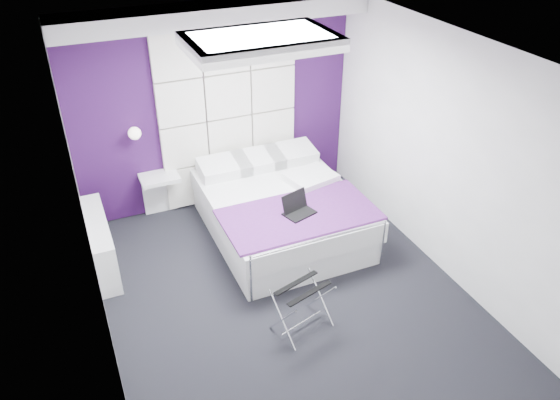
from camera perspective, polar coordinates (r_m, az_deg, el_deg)
name	(u,v)px	position (r m, az deg, el deg)	size (l,w,h in m)	color
floor	(286,295)	(5.89, 0.63, -9.92)	(4.40, 4.40, 0.00)	black
ceiling	(288,53)	(4.58, 0.83, 15.08)	(4.40, 4.40, 0.00)	white
wall_back	(215,108)	(6.97, -6.76, 9.56)	(3.60, 3.60, 0.00)	silver
wall_left	(88,235)	(4.78, -19.42, -3.46)	(4.40, 4.40, 0.00)	silver
wall_right	(443,156)	(5.99, 16.71, 4.47)	(4.40, 4.40, 0.00)	silver
accent_wall	(216,108)	(6.96, -6.74, 9.53)	(3.58, 0.02, 2.58)	#300E40
soffit	(216,13)	(6.38, -6.76, 18.79)	(3.58, 0.50, 0.20)	white
headboard	(229,117)	(7.01, -5.37, 8.61)	(1.80, 0.08, 2.30)	silver
skylight	(261,40)	(5.13, -2.03, 16.32)	(1.36, 0.86, 0.12)	white
wall_lamp	(134,132)	(6.68, -15.01, 6.88)	(0.15, 0.15, 0.15)	white
radiator	(101,243)	(6.42, -18.23, -4.32)	(0.22, 1.20, 0.60)	white
bed	(280,211)	(6.63, 0.05, -1.14)	(1.73, 2.09, 0.73)	white
nightstand	(159,177)	(6.95, -12.51, 2.32)	(0.47, 0.37, 0.05)	white
luggage_rack	(302,308)	(5.38, 2.32, -11.16)	(0.52, 0.38, 0.51)	silver
laptop	(298,208)	(6.07, 1.88, -0.81)	(0.33, 0.24, 0.24)	black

